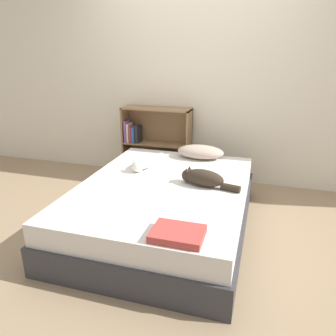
% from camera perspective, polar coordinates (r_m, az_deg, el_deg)
% --- Properties ---
extents(ground_plane, '(8.00, 8.00, 0.00)m').
position_cam_1_polar(ground_plane, '(3.13, -0.80, -10.11)').
color(ground_plane, '#997F60').
extents(wall_back, '(8.00, 0.06, 2.50)m').
position_cam_1_polar(wall_back, '(4.04, 5.13, 15.42)').
color(wall_back, silver).
rests_on(wall_back, ground_plane).
extents(bed, '(1.49, 1.99, 0.43)m').
position_cam_1_polar(bed, '(3.03, -0.82, -6.63)').
color(bed, '#333338').
rests_on(bed, ground_plane).
extents(pillow, '(0.51, 0.29, 0.14)m').
position_cam_1_polar(pillow, '(3.62, 5.66, 2.82)').
color(pillow, '#B29E8E').
rests_on(pillow, bed).
extents(cat_light, '(0.23, 0.55, 0.14)m').
position_cam_1_polar(cat_light, '(3.33, -3.96, 1.04)').
color(cat_light, white).
rests_on(cat_light, bed).
extents(cat_dark, '(0.54, 0.24, 0.15)m').
position_cam_1_polar(cat_dark, '(2.90, 6.11, -1.73)').
color(cat_dark, '#33281E').
rests_on(cat_dark, bed).
extents(bookshelf, '(0.85, 0.26, 0.90)m').
position_cam_1_polar(bookshelf, '(4.18, -2.31, 4.67)').
color(bookshelf, '#8E6B47').
rests_on(bookshelf, ground_plane).
extents(blanket_fold, '(0.34, 0.26, 0.05)m').
position_cam_1_polar(blanket_fold, '(2.14, 1.70, -11.38)').
color(blanket_fold, '#B2423D').
rests_on(blanket_fold, bed).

